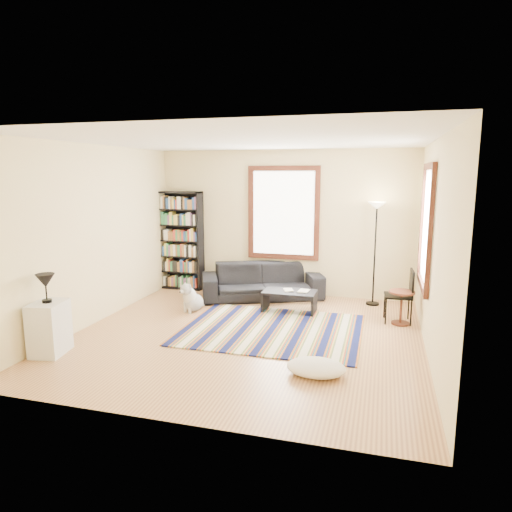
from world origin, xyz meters
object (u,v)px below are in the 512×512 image
(coffee_table, at_px, (289,301))
(folding_chair, at_px, (398,296))
(sofa, at_px, (262,281))
(white_cabinet, at_px, (49,328))
(bookshelf, at_px, (181,241))
(side_table, at_px, (401,308))
(floor_cushion, at_px, (316,367))
(dog, at_px, (194,297))
(floor_lamp, at_px, (375,254))

(coffee_table, distance_m, folding_chair, 1.80)
(sofa, height_order, white_cabinet, white_cabinet)
(bookshelf, distance_m, folding_chair, 4.43)
(side_table, bearing_deg, white_cabinet, -150.98)
(floor_cushion, xyz_separation_m, side_table, (1.02, 2.19, 0.18))
(folding_chair, bearing_deg, dog, -177.57)
(coffee_table, xyz_separation_m, floor_cushion, (0.81, -2.39, -0.09))
(dog, bearing_deg, white_cabinet, -93.35)
(floor_lamp, relative_size, folding_chair, 2.16)
(sofa, distance_m, dog, 1.48)
(bookshelf, xyz_separation_m, coffee_table, (2.47, -1.00, -0.82))
(floor_lamp, distance_m, dog, 3.30)
(sofa, relative_size, floor_cushion, 3.21)
(coffee_table, distance_m, floor_cushion, 2.53)
(bookshelf, distance_m, white_cabinet, 3.75)
(folding_chair, height_order, white_cabinet, folding_chair)
(side_table, height_order, dog, side_table)
(bookshelf, bearing_deg, coffee_table, -21.94)
(coffee_table, distance_m, side_table, 1.84)
(coffee_table, distance_m, dog, 1.66)
(sofa, xyz_separation_m, side_table, (2.51, -0.93, -0.06))
(floor_cushion, bearing_deg, floor_lamp, 80.03)
(floor_lamp, bearing_deg, side_table, -66.13)
(coffee_table, relative_size, floor_cushion, 1.27)
(floor_lamp, bearing_deg, folding_chair, -66.14)
(coffee_table, relative_size, dog, 1.77)
(coffee_table, bearing_deg, floor_cushion, -71.28)
(bookshelf, bearing_deg, sofa, -8.56)
(bookshelf, xyz_separation_m, folding_chair, (4.25, -1.08, -0.57))
(floor_lamp, height_order, side_table, floor_lamp)
(bookshelf, distance_m, floor_cushion, 4.81)
(coffee_table, distance_m, floor_lamp, 1.77)
(folding_chair, bearing_deg, sofa, 158.51)
(sofa, bearing_deg, white_cabinet, -143.60)
(coffee_table, height_order, dog, dog)
(white_cabinet, bearing_deg, side_table, 18.66)
(sofa, height_order, floor_cushion, sofa)
(side_table, height_order, white_cabinet, white_cabinet)
(side_table, relative_size, folding_chair, 0.63)
(floor_cushion, xyz_separation_m, folding_chair, (0.97, 2.31, 0.34))
(dog, bearing_deg, bookshelf, 143.21)
(floor_cushion, relative_size, side_table, 1.31)
(white_cabinet, bearing_deg, sofa, 49.46)
(side_table, distance_m, folding_chair, 0.20)
(bookshelf, bearing_deg, dog, -58.49)
(sofa, bearing_deg, folding_chair, -41.70)
(bookshelf, relative_size, floor_lamp, 1.08)
(folding_chair, distance_m, white_cabinet, 5.16)
(white_cabinet, xyz_separation_m, dog, (1.06, 2.28, -0.10))
(coffee_table, bearing_deg, floor_lamp, 30.96)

